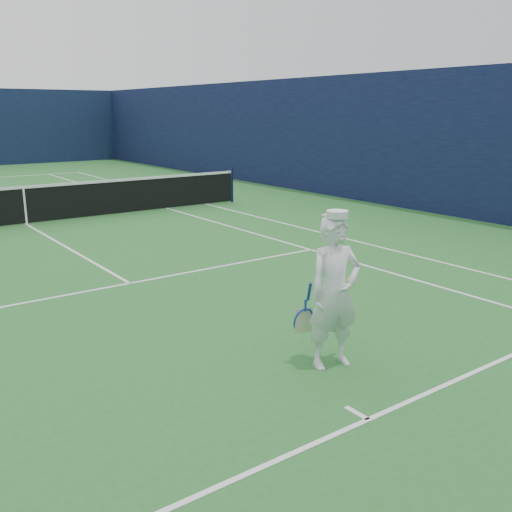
# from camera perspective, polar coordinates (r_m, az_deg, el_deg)

# --- Properties ---
(ground) EXTENTS (80.00, 80.00, 0.00)m
(ground) POSITION_cam_1_polar(r_m,az_deg,el_deg) (15.92, -21.94, 2.92)
(ground) COLOR #27682A
(ground) RESTS_ON ground
(court_markings) EXTENTS (11.03, 23.83, 0.01)m
(court_markings) POSITION_cam_1_polar(r_m,az_deg,el_deg) (15.92, -21.94, 2.93)
(court_markings) COLOR white
(court_markings) RESTS_ON ground
(windscreen_fence) EXTENTS (20.12, 36.12, 4.00)m
(windscreen_fence) POSITION_cam_1_polar(r_m,az_deg,el_deg) (15.68, -22.62, 10.09)
(windscreen_fence) COLOR #0E1835
(windscreen_fence) RESTS_ON ground
(tennis_net) EXTENTS (12.88, 0.09, 1.07)m
(tennis_net) POSITION_cam_1_polar(r_m,az_deg,el_deg) (15.83, -22.12, 4.88)
(tennis_net) COLOR #141E4C
(tennis_net) RESTS_ON ground
(tennis_player) EXTENTS (0.74, 0.61, 1.82)m
(tennis_player) POSITION_cam_1_polar(r_m,az_deg,el_deg) (6.49, 7.84, -3.61)
(tennis_player) COLOR white
(tennis_player) RESTS_ON ground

